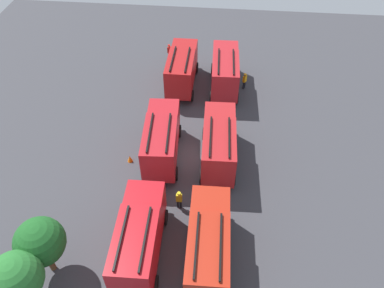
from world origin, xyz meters
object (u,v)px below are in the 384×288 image
object	(u,v)px
fire_truck_2	(225,70)
firefighter_1	(179,199)
tree_1	(40,242)
firefighter_0	(245,80)
fire_truck_0	(208,244)
fire_truck_3	(139,237)
traffic_cone_0	(130,159)
tree_0	(16,278)
fire_truck_5	(182,68)
fire_truck_1	(219,143)
fire_truck_4	(162,138)
firefighter_2	(169,51)

from	to	relation	value
fire_truck_2	firefighter_1	bearing A→B (deg)	168.11
fire_truck_2	tree_1	size ratio (longest dim) A/B	1.55
tree_1	firefighter_0	bearing A→B (deg)	-30.34
fire_truck_0	fire_truck_3	size ratio (longest dim) A/B	1.00
tree_1	fire_truck_3	bearing A→B (deg)	-74.54
traffic_cone_0	firefighter_1	bearing A→B (deg)	-132.42
tree_0	tree_1	world-z (taller)	tree_0
fire_truck_5	fire_truck_0	bearing A→B (deg)	-168.16
firefighter_1	tree_0	size ratio (longest dim) A/B	0.36
fire_truck_1	fire_truck_4	world-z (taller)	same
fire_truck_2	tree_1	distance (m)	23.11
fire_truck_1	fire_truck_3	distance (m)	10.06
fire_truck_4	tree_0	size ratio (longest dim) A/B	1.55
fire_truck_0	fire_truck_2	xyz separation A→B (m)	(19.23, -0.32, 0.00)
firefighter_0	firefighter_1	distance (m)	16.03
fire_truck_2	fire_truck_3	distance (m)	19.74
fire_truck_2	fire_truck_0	bearing A→B (deg)	177.21
fire_truck_0	tree_0	world-z (taller)	tree_0
fire_truck_4	firefighter_0	world-z (taller)	fire_truck_4
fire_truck_4	fire_truck_1	bearing A→B (deg)	-94.04
fire_truck_2	traffic_cone_0	distance (m)	13.26
fire_truck_0	fire_truck_3	distance (m)	4.36
fire_truck_3	fire_truck_5	world-z (taller)	same
fire_truck_1	traffic_cone_0	size ratio (longest dim) A/B	12.04
fire_truck_5	fire_truck_1	bearing A→B (deg)	-157.57
fire_truck_3	tree_1	bearing A→B (deg)	103.97
fire_truck_2	tree_1	world-z (taller)	tree_1
fire_truck_5	firefighter_2	xyz separation A→B (m)	(5.02, 2.01, -1.20)
fire_truck_2	firefighter_1	distance (m)	15.41
fire_truck_0	fire_truck_5	distance (m)	19.60
fire_truck_5	tree_1	bearing A→B (deg)	164.20
fire_truck_1	fire_truck_3	world-z (taller)	same
fire_truck_2	tree_0	distance (m)	25.38
fire_truck_0	tree_0	xyz separation A→B (m)	(-3.78, 10.34, 1.03)
fire_truck_0	fire_truck_1	distance (m)	9.02
fire_truck_1	firefighter_2	size ratio (longest dim) A/B	4.28
fire_truck_0	tree_0	size ratio (longest dim) A/B	1.53
firefighter_0	fire_truck_4	bearing A→B (deg)	-89.28
fire_truck_2	fire_truck_3	bearing A→B (deg)	164.45
fire_truck_2	tree_0	xyz separation A→B (m)	(-23.01, 10.66, 1.03)
tree_0	traffic_cone_0	distance (m)	12.88
fire_truck_1	tree_1	xyz separation A→B (m)	(-10.49, 10.11, 1.00)
fire_truck_0	fire_truck_2	distance (m)	19.23
fire_truck_3	tree_1	xyz separation A→B (m)	(-1.53, 5.53, 1.00)
fire_truck_3	fire_truck_4	size ratio (longest dim) A/B	0.99
fire_truck_0	fire_truck_3	bearing A→B (deg)	87.97
fire_truck_2	fire_truck_3	world-z (taller)	same
fire_truck_2	fire_truck_4	distance (m)	11.22
fire_truck_0	fire_truck_1	bearing A→B (deg)	-2.72
firefighter_2	fire_truck_5	bearing A→B (deg)	-46.53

